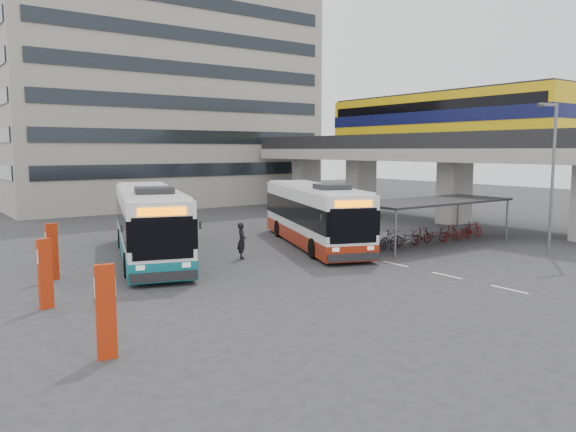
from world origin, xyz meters
TOP-DOWN VIEW (x-y plane):
  - ground at (0.00, 0.00)m, footprint 120.00×120.00m
  - viaduct at (17.00, 10.97)m, footprint 8.00×32.00m
  - bike_shelter at (8.47, 3.00)m, footprint 10.00×4.00m
  - office_block at (6.00, 36.00)m, footprint 30.00×15.00m
  - road_markings at (2.50, -3.00)m, footprint 0.15×7.60m
  - bus_main at (2.74, 6.62)m, footprint 6.93×12.53m
  - bus_teal at (-6.44, 8.27)m, footprint 6.40×13.01m
  - pedestrian at (-2.78, 5.42)m, footprint 0.68×0.79m
  - lamp_post at (10.58, -2.95)m, footprint 1.35×0.45m
  - sign_totem_south at (-12.61, -4.16)m, footprint 0.54×0.24m
  - sign_totem_mid at (-12.80, 1.72)m, footprint 0.51×0.31m
  - sign_totem_north at (-11.58, 6.09)m, footprint 0.51×0.28m

SIDE VIEW (x-z plane):
  - ground at x=0.00m, z-range 0.00..0.00m
  - road_markings at x=2.50m, z-range 0.00..0.01m
  - pedestrian at x=-2.78m, z-range 0.00..1.83m
  - sign_totem_north at x=-11.58m, z-range 0.04..2.43m
  - sign_totem_mid at x=-12.80m, z-range 0.04..2.47m
  - sign_totem_south at x=-12.61m, z-range 0.04..2.55m
  - bike_shelter at x=8.47m, z-range 0.03..2.57m
  - bus_main at x=2.74m, z-range -0.13..3.53m
  - bus_teal at x=-6.44m, z-range -0.13..3.64m
  - lamp_post at x=10.58m, z-range 0.54..8.30m
  - viaduct at x=17.00m, z-range 1.39..11.07m
  - office_block at x=6.00m, z-range 0.00..25.00m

